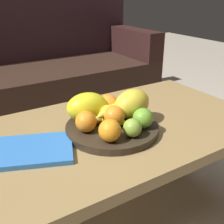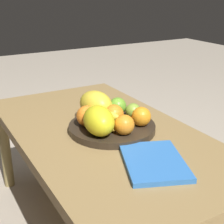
{
  "view_description": "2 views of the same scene",
  "coord_description": "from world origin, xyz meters",
  "px_view_note": "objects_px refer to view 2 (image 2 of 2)",
  "views": [
    {
      "loc": [
        -0.47,
        -0.76,
        0.92
      ],
      "look_at": [
        -0.01,
        -0.03,
        0.53
      ],
      "focal_mm": 44.06,
      "sensor_mm": 36.0,
      "label": 1
    },
    {
      "loc": [
        -1.03,
        0.55,
        0.97
      ],
      "look_at": [
        -0.01,
        -0.03,
        0.53
      ],
      "focal_mm": 53.68,
      "sensor_mm": 36.0,
      "label": 2
    }
  ],
  "objects_px": {
    "apple_right": "(134,111)",
    "orange_back": "(87,116)",
    "orange_left": "(141,117)",
    "banana_bunch": "(105,119)",
    "orange_front": "(114,114)",
    "coffee_table": "(104,142)",
    "melon_large_front": "(99,121)",
    "magazine": "(154,162)",
    "fruit_bowl": "(112,127)",
    "melon_smaller_beside": "(96,104)",
    "orange_right": "(124,125)",
    "apple_left": "(118,106)"
  },
  "relations": [
    {
      "from": "fruit_bowl",
      "to": "magazine",
      "type": "distance_m",
      "value": 0.29
    },
    {
      "from": "apple_left",
      "to": "apple_right",
      "type": "height_order",
      "value": "apple_left"
    },
    {
      "from": "orange_right",
      "to": "magazine",
      "type": "relative_size",
      "value": 0.29
    },
    {
      "from": "melon_smaller_beside",
      "to": "orange_front",
      "type": "height_order",
      "value": "melon_smaller_beside"
    },
    {
      "from": "melon_smaller_beside",
      "to": "apple_left",
      "type": "relative_size",
      "value": 2.12
    },
    {
      "from": "magazine",
      "to": "apple_right",
      "type": "bearing_deg",
      "value": 0.19
    },
    {
      "from": "apple_left",
      "to": "apple_right",
      "type": "relative_size",
      "value": 1.16
    },
    {
      "from": "orange_front",
      "to": "orange_back",
      "type": "distance_m",
      "value": 0.1
    },
    {
      "from": "melon_large_front",
      "to": "banana_bunch",
      "type": "relative_size",
      "value": 0.83
    },
    {
      "from": "fruit_bowl",
      "to": "orange_back",
      "type": "xyz_separation_m",
      "value": [
        0.04,
        0.09,
        0.05
      ]
    },
    {
      "from": "fruit_bowl",
      "to": "banana_bunch",
      "type": "height_order",
      "value": "banana_bunch"
    },
    {
      "from": "orange_left",
      "to": "orange_right",
      "type": "xyz_separation_m",
      "value": [
        -0.03,
        0.1,
        -0.0
      ]
    },
    {
      "from": "fruit_bowl",
      "to": "magazine",
      "type": "relative_size",
      "value": 1.31
    },
    {
      "from": "coffee_table",
      "to": "melon_large_front",
      "type": "height_order",
      "value": "melon_large_front"
    },
    {
      "from": "magazine",
      "to": "apple_left",
      "type": "bearing_deg",
      "value": 8.62
    },
    {
      "from": "coffee_table",
      "to": "orange_left",
      "type": "xyz_separation_m",
      "value": [
        -0.08,
        -0.12,
        0.11
      ]
    },
    {
      "from": "melon_large_front",
      "to": "apple_right",
      "type": "distance_m",
      "value": 0.2
    },
    {
      "from": "melon_smaller_beside",
      "to": "banana_bunch",
      "type": "distance_m",
      "value": 0.1
    },
    {
      "from": "banana_bunch",
      "to": "coffee_table",
      "type": "bearing_deg",
      "value": -12.37
    },
    {
      "from": "orange_right",
      "to": "banana_bunch",
      "type": "height_order",
      "value": "orange_right"
    },
    {
      "from": "coffee_table",
      "to": "melon_smaller_beside",
      "type": "bearing_deg",
      "value": -6.66
    },
    {
      "from": "melon_large_front",
      "to": "apple_right",
      "type": "bearing_deg",
      "value": -71.06
    },
    {
      "from": "melon_smaller_beside",
      "to": "orange_left",
      "type": "height_order",
      "value": "melon_smaller_beside"
    },
    {
      "from": "apple_right",
      "to": "banana_bunch",
      "type": "bearing_deg",
      "value": 94.76
    },
    {
      "from": "coffee_table",
      "to": "magazine",
      "type": "height_order",
      "value": "magazine"
    },
    {
      "from": "melon_smaller_beside",
      "to": "orange_back",
      "type": "relative_size",
      "value": 1.92
    },
    {
      "from": "fruit_bowl",
      "to": "apple_left",
      "type": "bearing_deg",
      "value": -41.87
    },
    {
      "from": "apple_left",
      "to": "orange_back",
      "type": "bearing_deg",
      "value": 105.71
    },
    {
      "from": "melon_smaller_beside",
      "to": "apple_right",
      "type": "bearing_deg",
      "value": -126.02
    },
    {
      "from": "orange_left",
      "to": "apple_left",
      "type": "distance_m",
      "value": 0.14
    },
    {
      "from": "magazine",
      "to": "fruit_bowl",
      "type": "bearing_deg",
      "value": 19.04
    },
    {
      "from": "orange_front",
      "to": "apple_right",
      "type": "xyz_separation_m",
      "value": [
        0.01,
        -0.09,
        -0.01
      ]
    },
    {
      "from": "melon_smaller_beside",
      "to": "orange_right",
      "type": "bearing_deg",
      "value": -176.79
    },
    {
      "from": "melon_smaller_beside",
      "to": "banana_bunch",
      "type": "relative_size",
      "value": 0.83
    },
    {
      "from": "orange_back",
      "to": "melon_large_front",
      "type": "bearing_deg",
      "value": -177.75
    },
    {
      "from": "fruit_bowl",
      "to": "orange_front",
      "type": "xyz_separation_m",
      "value": [
        0.0,
        -0.01,
        0.05
      ]
    },
    {
      "from": "fruit_bowl",
      "to": "orange_back",
      "type": "bearing_deg",
      "value": 67.95
    },
    {
      "from": "apple_right",
      "to": "orange_back",
      "type": "bearing_deg",
      "value": 82.47
    },
    {
      "from": "melon_large_front",
      "to": "banana_bunch",
      "type": "xyz_separation_m",
      "value": [
        0.05,
        -0.05,
        -0.02
      ]
    },
    {
      "from": "fruit_bowl",
      "to": "orange_front",
      "type": "bearing_deg",
      "value": -74.5
    },
    {
      "from": "orange_left",
      "to": "apple_left",
      "type": "height_order",
      "value": "orange_left"
    },
    {
      "from": "orange_left",
      "to": "banana_bunch",
      "type": "xyz_separation_m",
      "value": [
        0.06,
        0.12,
        -0.01
      ]
    },
    {
      "from": "orange_right",
      "to": "banana_bunch",
      "type": "bearing_deg",
      "value": 13.9
    },
    {
      "from": "orange_left",
      "to": "banana_bunch",
      "type": "bearing_deg",
      "value": 62.46
    },
    {
      "from": "fruit_bowl",
      "to": "apple_right",
      "type": "distance_m",
      "value": 0.11
    },
    {
      "from": "banana_bunch",
      "to": "melon_large_front",
      "type": "bearing_deg",
      "value": 134.83
    },
    {
      "from": "melon_large_front",
      "to": "magazine",
      "type": "height_order",
      "value": "melon_large_front"
    },
    {
      "from": "coffee_table",
      "to": "orange_front",
      "type": "height_order",
      "value": "orange_front"
    },
    {
      "from": "apple_left",
      "to": "magazine",
      "type": "bearing_deg",
      "value": 166.81
    },
    {
      "from": "coffee_table",
      "to": "orange_back",
      "type": "relative_size",
      "value": 14.7
    }
  ]
}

